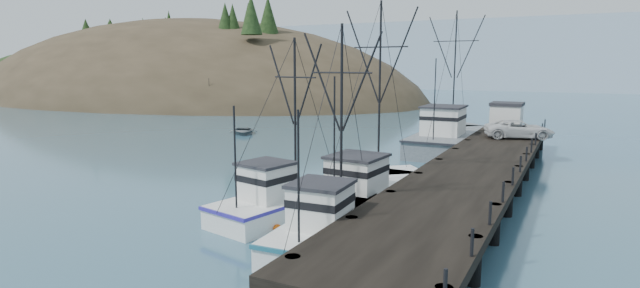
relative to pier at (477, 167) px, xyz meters
The scene contains 13 objects.
ground 21.33m from the pier, 131.19° to the right, with size 400.00×400.00×0.00m, color #32596F.
pier is the anchor object (origin of this frame).
headland 108.95m from the pier, 144.86° to the left, with size 134.80×78.00×51.00m.
distant_ridge 154.06m from the pier, 91.49° to the left, with size 360.00×40.00×26.00m, color #9EB2C6.
distant_ridge_far 177.43m from the pier, 107.72° to the left, with size 180.00×25.00×18.00m, color silver.
moored_sailboats 63.73m from the pier, 141.29° to the left, with size 20.74×16.56×6.35m.
trawler_near 13.97m from the pier, 108.06° to the right, with size 3.94×10.52×10.75m.
trawler_mid 13.71m from the pier, 129.45° to the right, with size 5.14×10.34×10.32m.
trawler_far 8.09m from the pier, 131.68° to the right, with size 4.84×12.60×12.66m.
work_vessel 16.83m from the pier, 109.64° to the left, with size 5.24×17.11×14.15m.
pier_shed 18.09m from the pier, 91.59° to the left, with size 3.00×3.20×2.80m.
pickup_truck 13.17m from the pier, 84.75° to the left, with size 2.69×5.84×1.62m, color silver.
motorboat 34.72m from the pier, 152.83° to the left, with size 3.56×4.98×1.03m, color #565D60.
Camera 1 is at (19.74, -18.01, 8.51)m, focal length 28.00 mm.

